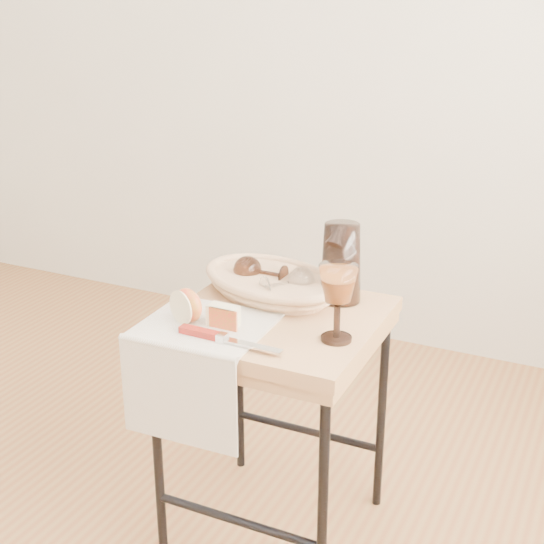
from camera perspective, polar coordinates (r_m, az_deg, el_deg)
The scene contains 10 objects.
side_table at distance 2.00m, azimuth 0.26°, elevation -11.64°, with size 0.50×0.50×0.63m, color brown, non-canonical shape.
tea_towel at distance 1.79m, azimuth -5.07°, elevation -4.04°, with size 0.30×0.27×0.01m, color white.
bread_basket at distance 1.96m, azimuth -0.08°, elevation -0.95°, with size 0.36×0.25×0.06m, color #956540, non-canonical shape.
goblet_lying_a at distance 1.98m, azimuth -0.71°, elevation -0.04°, with size 0.12×0.08×0.08m, color #48291A, non-canonical shape.
goblet_lying_b at distance 1.92m, azimuth 1.08°, elevation -0.87°, with size 0.11×0.07×0.07m, color white, non-canonical shape.
pitcher at distance 1.91m, azimuth 5.24°, elevation 0.71°, with size 0.15×0.23×0.24m, color black, non-canonical shape.
wine_goblet at distance 1.69m, azimuth 4.97°, elevation -2.35°, with size 0.09×0.09×0.18m, color white, non-canonical shape.
apple_half at distance 1.80m, azimuth -6.35°, elevation -2.50°, with size 0.09×0.05×0.08m, color red.
apple_wedge at distance 1.77m, azimuth -3.70°, elevation -3.31°, with size 0.07×0.04×0.05m, color beige.
table_knife at distance 1.70m, azimuth -3.54°, elevation -4.97°, with size 0.25×0.03×0.02m, color silver, non-canonical shape.
Camera 1 is at (1.36, -1.01, 1.38)m, focal length 49.82 mm.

